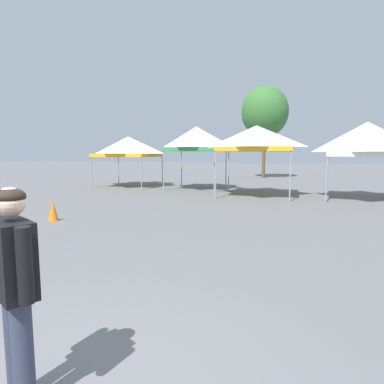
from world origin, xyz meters
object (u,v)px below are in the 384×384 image
at_px(canopy_tent_behind_right, 128,147).
at_px(canopy_tent_left_of_center, 196,139).
at_px(person_foreground, 15,283).
at_px(tree_behind_tents_center, 265,112).
at_px(canopy_tent_behind_left, 367,139).
at_px(traffic_cone_lot_center, 53,211).
at_px(canopy_tent_far_right, 256,139).

distance_m(canopy_tent_behind_right, canopy_tent_left_of_center, 4.52).
relative_size(person_foreground, tree_behind_tents_center, 0.23).
height_order(canopy_tent_behind_right, canopy_tent_behind_left, canopy_tent_behind_left).
bearing_deg(canopy_tent_behind_right, canopy_tent_left_of_center, -1.94).
height_order(canopy_tent_left_of_center, canopy_tent_behind_left, canopy_tent_left_of_center).
distance_m(canopy_tent_behind_left, traffic_cone_lot_center, 13.02).
relative_size(canopy_tent_left_of_center, canopy_tent_behind_left, 1.02).
bearing_deg(traffic_cone_lot_center, canopy_tent_behind_left, 40.01).
height_order(tree_behind_tents_center, traffic_cone_lot_center, tree_behind_tents_center).
distance_m(canopy_tent_far_right, traffic_cone_lot_center, 9.76).
height_order(canopy_tent_left_of_center, person_foreground, canopy_tent_left_of_center).
bearing_deg(traffic_cone_lot_center, canopy_tent_behind_right, 107.14).
xyz_separation_m(canopy_tent_behind_left, person_foreground, (-4.78, -14.24, -1.63)).
height_order(canopy_tent_behind_left, person_foreground, canopy_tent_behind_left).
relative_size(canopy_tent_left_of_center, person_foreground, 2.01).
xyz_separation_m(person_foreground, traffic_cone_lot_center, (-5.02, 6.01, -0.73)).
bearing_deg(canopy_tent_behind_right, traffic_cone_lot_center, -72.86).
bearing_deg(canopy_tent_far_right, canopy_tent_behind_right, 165.19).
height_order(canopy_tent_behind_right, tree_behind_tents_center, tree_behind_tents_center).
xyz_separation_m(canopy_tent_far_right, canopy_tent_behind_left, (4.78, 0.23, -0.09)).
bearing_deg(canopy_tent_behind_right, tree_behind_tents_center, 54.29).
height_order(canopy_tent_behind_right, traffic_cone_lot_center, canopy_tent_behind_right).
distance_m(canopy_tent_far_right, tree_behind_tents_center, 12.53).
distance_m(canopy_tent_left_of_center, tree_behind_tents_center, 10.87).
height_order(canopy_tent_left_of_center, traffic_cone_lot_center, canopy_tent_left_of_center).
bearing_deg(canopy_tent_behind_left, canopy_tent_far_right, -177.30).
relative_size(person_foreground, traffic_cone_lot_center, 2.90).
xyz_separation_m(canopy_tent_far_right, traffic_cone_lot_center, (-5.02, -8.00, -2.45)).
relative_size(canopy_tent_behind_left, tree_behind_tents_center, 0.46).
relative_size(canopy_tent_behind_right, person_foreground, 1.98).
bearing_deg(canopy_tent_far_right, traffic_cone_lot_center, -122.10).
bearing_deg(person_foreground, canopy_tent_behind_right, 116.76).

